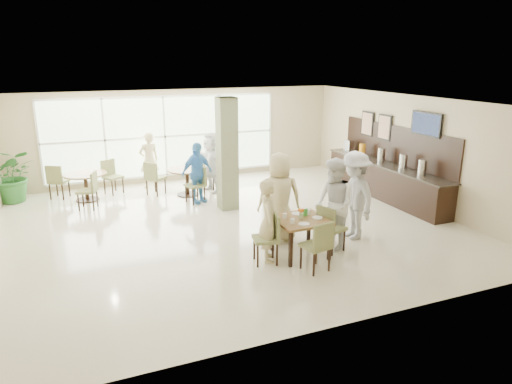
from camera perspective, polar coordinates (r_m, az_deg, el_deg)
name	(u,v)px	position (r m, az deg, el deg)	size (l,w,h in m)	color
ground	(228,225)	(10.54, -3.47, -4.16)	(10.00, 10.00, 0.00)	beige
room_shell	(227,152)	(10.07, -3.64, 4.96)	(10.00, 10.00, 10.00)	white
window_bank	(165,137)	(14.25, -11.31, 6.81)	(7.00, 0.04, 7.00)	silver
column	(227,154)	(11.37, -3.63, 4.72)	(0.45, 0.45, 2.80)	#686C4B
main_table	(301,223)	(8.78, 5.60, -3.90)	(0.97, 0.97, 0.75)	brown
round_table_left	(85,180)	(13.01, -20.54, 1.47)	(1.11, 1.11, 0.75)	brown
round_table_right	(187,175)	(12.82, -8.61, 2.09)	(1.07, 1.07, 0.75)	brown
chairs_main_table	(298,233)	(8.81, 5.31, -5.08)	(1.98, 1.94, 0.95)	olive
chairs_table_left	(87,183)	(13.07, -20.42, 1.09)	(2.03, 1.88, 0.95)	olive
chairs_table_right	(187,178)	(12.87, -8.62, 1.72)	(2.23, 1.82, 0.95)	olive
tabletop_clutter	(301,216)	(8.73, 5.64, -2.95)	(0.73, 0.77, 0.21)	white
buffet_counter	(385,178)	(12.97, 15.78, 1.75)	(0.64, 4.70, 1.95)	black
wall_tv	(426,124)	(12.00, 20.51, 7.98)	(0.06, 1.00, 0.58)	black
framed_art_a	(385,127)	(13.26, 15.77, 7.79)	(0.05, 0.55, 0.70)	black
framed_art_b	(367,124)	(13.89, 13.76, 8.30)	(0.05, 0.55, 0.70)	black
potted_plant	(13,176)	(13.66, -28.14, 1.83)	(1.29, 1.29, 1.43)	#2C6F2C
teen_left	(269,221)	(8.49, 1.58, -3.61)	(0.57, 0.38, 1.58)	#CBBB87
teen_far	(279,197)	(9.42, 2.95, -0.66)	(0.91, 0.50, 1.87)	#CBBB87
teen_right	(334,204)	(9.15, 9.70, -1.52)	(0.89, 0.69, 1.83)	white
teen_standing	(354,196)	(9.74, 12.17, -0.44)	(1.21, 0.69, 1.87)	#AEAEB1
adult_a	(197,173)	(12.04, -7.38, 2.38)	(0.94, 0.54, 1.61)	#478FD5
adult_b	(211,162)	(13.05, -5.61, 3.74)	(1.58, 0.68, 1.71)	white
adult_standing	(149,160)	(13.72, -13.21, 3.89)	(0.60, 0.40, 1.65)	#CBBB87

